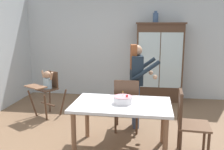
# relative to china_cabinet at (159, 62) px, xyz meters

# --- Properties ---
(ground_plane) EXTENTS (6.24, 6.24, 0.00)m
(ground_plane) POSITION_rel_china_cabinet_xyz_m (-0.87, -2.37, -0.97)
(ground_plane) COLOR brown
(wall_back) EXTENTS (5.32, 0.06, 2.70)m
(wall_back) POSITION_rel_china_cabinet_xyz_m (-0.87, 0.26, 0.38)
(wall_back) COLOR silver
(wall_back) RESTS_ON ground_plane
(china_cabinet) EXTENTS (1.17, 0.48, 1.93)m
(china_cabinet) POSITION_rel_china_cabinet_xyz_m (0.00, 0.00, 0.00)
(china_cabinet) COLOR #4C3323
(china_cabinet) RESTS_ON ground_plane
(ceramic_vase) EXTENTS (0.13, 0.13, 0.27)m
(ceramic_vase) POSITION_rel_china_cabinet_xyz_m (-0.13, 0.00, 1.08)
(ceramic_vase) COLOR #3D567F
(ceramic_vase) RESTS_ON china_cabinet
(high_chair_with_toddler) EXTENTS (0.79, 0.84, 0.95)m
(high_chair_with_toddler) POSITION_rel_china_cabinet_xyz_m (-2.32, -1.46, -0.32)
(high_chair_with_toddler) COLOR #4C3323
(high_chair_with_toddler) RESTS_ON ground_plane
(adult_person) EXTENTS (0.56, 0.55, 1.53)m
(adult_person) POSITION_rel_china_cabinet_xyz_m (-0.48, -1.77, -0.00)
(adult_person) COLOR #3D4C6B
(adult_person) RESTS_ON ground_plane
(dining_table) EXTENTS (1.45, 0.93, 0.74)m
(dining_table) POSITION_rel_china_cabinet_xyz_m (-0.65, -2.70, -0.33)
(dining_table) COLOR silver
(dining_table) RESTS_ON ground_plane
(birthday_cake) EXTENTS (0.28, 0.28, 0.19)m
(birthday_cake) POSITION_rel_china_cabinet_xyz_m (-0.64, -2.70, -0.18)
(birthday_cake) COLOR white
(birthday_cake) RESTS_ON dining_table
(dining_chair_far_side) EXTENTS (0.45, 0.45, 0.96)m
(dining_chair_far_side) POSITION_rel_china_cabinet_xyz_m (-0.64, -2.03, -0.41)
(dining_chair_far_side) COLOR #4C3323
(dining_chair_far_side) RESTS_ON ground_plane
(dining_chair_right_end) EXTENTS (0.47, 0.47, 0.96)m
(dining_chair_right_end) POSITION_rel_china_cabinet_xyz_m (0.28, -2.71, -0.41)
(dining_chair_right_end) COLOR #4C3323
(dining_chair_right_end) RESTS_ON ground_plane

